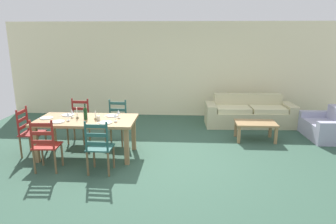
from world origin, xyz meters
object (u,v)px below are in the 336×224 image
wine_glass_near_left (68,115)px  dining_table (86,123)px  coffee_table (256,125)px  dining_chair_far_right (117,122)px  wine_glass_near_right (115,116)px  wine_bottle (85,114)px  dining_chair_near_left (46,145)px  coffee_cup_primary (98,118)px  couch (249,114)px  dining_chair_far_left (79,121)px  wine_glass_far_right (118,112)px  dining_chair_head_west (30,132)px  wine_glass_far_left (72,112)px  dining_chair_near_right (99,147)px  armchair_upholstered (328,128)px

wine_glass_near_left → dining_table: bearing=21.3°
dining_table → coffee_table: bearing=17.9°
dining_chair_far_right → wine_glass_near_right: dining_chair_far_right is taller
wine_bottle → wine_glass_near_right: (0.60, -0.09, -0.01)m
dining_table → dining_chair_near_left: dining_chair_near_left is taller
coffee_cup_primary → couch: bearing=36.1°
dining_chair_far_left → wine_glass_far_right: bearing=-31.9°
dining_chair_head_west → wine_bottle: wine_bottle is taller
dining_chair_far_right → dining_chair_head_west: (-1.56, -0.76, 0.00)m
dining_chair_far_right → wine_glass_near_left: dining_chair_far_right is taller
dining_chair_far_right → wine_glass_far_right: dining_chair_far_right is taller
wine_bottle → wine_glass_far_left: size_ratio=1.96×
dining_chair_near_right → wine_glass_far_right: size_ratio=5.96×
dining_chair_near_left → armchair_upholstered: bearing=20.4°
wine_glass_far_right → couch: wine_glass_far_right is taller
dining_chair_far_right → wine_glass_near_left: (-0.72, -0.84, 0.38)m
dining_chair_head_west → wine_glass_near_left: 0.92m
dining_chair_far_left → couch: 4.32m
dining_chair_far_left → wine_glass_far_right: dining_chair_far_left is taller
dining_chair_far_right → armchair_upholstered: size_ratio=0.81×
coffee_table → dining_table: bearing=-162.1°
coffee_cup_primary → armchair_upholstered: 5.18m
wine_glass_near_left → coffee_table: bearing=18.2°
armchair_upholstered → coffee_cup_primary: bearing=-163.5°
dining_chair_far_left → dining_chair_head_west: (-0.70, -0.82, 0.00)m
couch → dining_chair_head_west: bearing=-153.3°
couch → wine_bottle: bearing=-146.4°
dining_chair_near_left → wine_glass_far_left: dining_chair_near_left is taller
wine_glass_near_left → dining_chair_far_right: bearing=49.3°
wine_glass_far_right → dining_chair_near_right: bearing=-99.1°
dining_chair_near_left → dining_chair_far_right: (0.90, 1.46, 0.00)m
dining_chair_near_left → coffee_cup_primary: 1.05m
coffee_cup_primary → wine_bottle: bearing=169.9°
dining_chair_head_west → wine_glass_far_right: (1.74, 0.17, 0.38)m
dining_chair_far_left → wine_glass_near_right: bearing=-41.3°
coffee_cup_primary → couch: 4.14m
dining_chair_near_left → wine_glass_near_right: (1.08, 0.61, 0.38)m
dining_chair_far_right → coffee_table: dining_chair_far_right is taller
wine_glass_near_left → wine_glass_far_right: size_ratio=1.00×
wine_glass_near_left → wine_glass_far_left: size_ratio=1.00×
wine_glass_far_right → couch: size_ratio=0.07×
wine_bottle → couch: 4.34m
coffee_table → dining_chair_head_west: bearing=-166.0°
dining_chair_near_left → couch: dining_chair_near_left is taller
wine_glass_far_right → wine_glass_far_left: bearing=-179.0°
dining_chair_far_right → wine_bottle: (-0.42, -0.76, 0.39)m
coffee_table → dining_chair_near_left: bearing=-154.9°
wine_glass_far_right → coffee_table: (2.89, 0.99, -0.51)m
wine_bottle → armchair_upholstered: (5.20, 1.41, -0.62)m
couch → coffee_table: (-0.09, -1.22, 0.06)m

